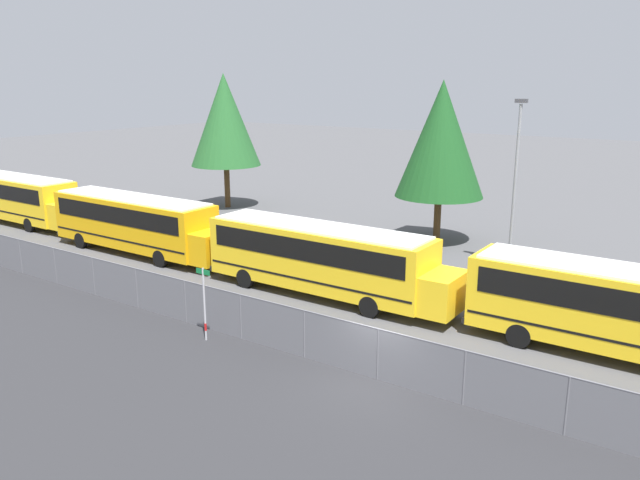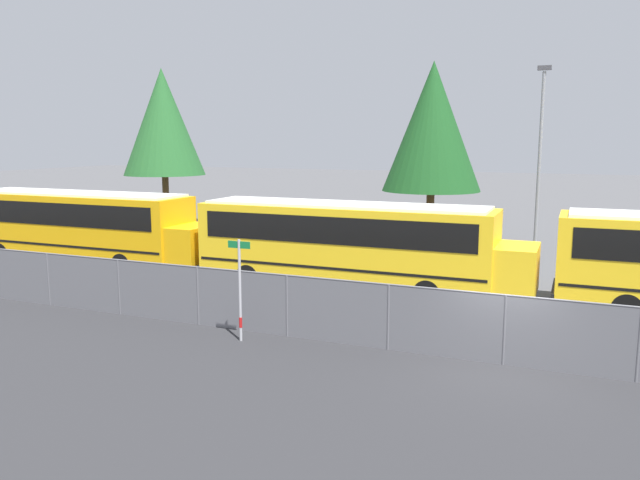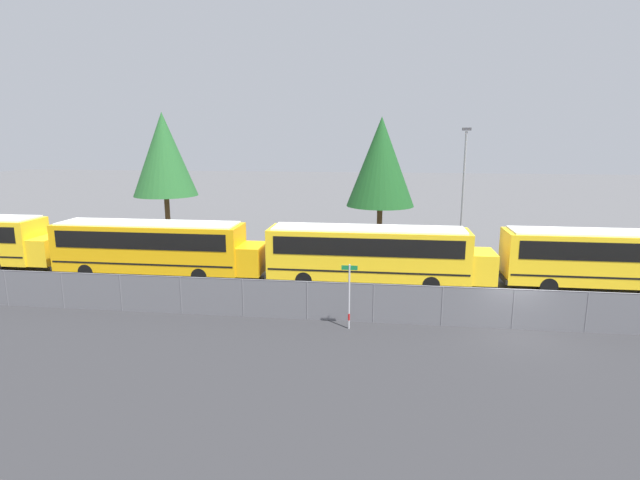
# 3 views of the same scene
# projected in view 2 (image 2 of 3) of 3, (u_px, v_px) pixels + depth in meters

# --- Properties ---
(ground_plane) EXTENTS (200.00, 200.00, 0.00)m
(ground_plane) POSITION_uv_depth(u_px,v_px,m) (503.00, 365.00, 16.00)
(ground_plane) COLOR #4C4C4F
(fence) EXTENTS (92.03, 0.07, 1.86)m
(fence) POSITION_uv_depth(u_px,v_px,m) (504.00, 329.00, 15.85)
(fence) COLOR #9EA0A5
(fence) RESTS_ON ground_plane
(school_bus_1) EXTENTS (12.81, 2.64, 3.35)m
(school_bus_1) POSITION_uv_depth(u_px,v_px,m) (81.00, 222.00, 28.62)
(school_bus_1) COLOR #EDA80F
(school_bus_1) RESTS_ON ground_plane
(school_bus_2) EXTENTS (12.81, 2.64, 3.35)m
(school_bus_2) POSITION_uv_depth(u_px,v_px,m) (351.00, 240.00, 23.60)
(school_bus_2) COLOR yellow
(school_bus_2) RESTS_ON ground_plane
(street_sign) EXTENTS (0.70, 0.09, 2.95)m
(street_sign) POSITION_uv_depth(u_px,v_px,m) (240.00, 288.00, 17.66)
(street_sign) COLOR #B7B7BC
(street_sign) RESTS_ON ground_plane
(light_pole) EXTENTS (0.60, 0.24, 9.01)m
(light_pole) POSITION_uv_depth(u_px,v_px,m) (540.00, 158.00, 28.53)
(light_pole) COLOR gray
(light_pole) RESTS_ON ground_plane
(tree_0) EXTENTS (5.45, 5.45, 10.46)m
(tree_0) POSITION_uv_depth(u_px,v_px,m) (163.00, 122.00, 41.89)
(tree_0) COLOR #51381E
(tree_0) RESTS_ON ground_plane
(tree_3) EXTENTS (5.42, 5.42, 9.96)m
(tree_3) POSITION_uv_depth(u_px,v_px,m) (432.00, 127.00, 34.14)
(tree_3) COLOR #51381E
(tree_3) RESTS_ON ground_plane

